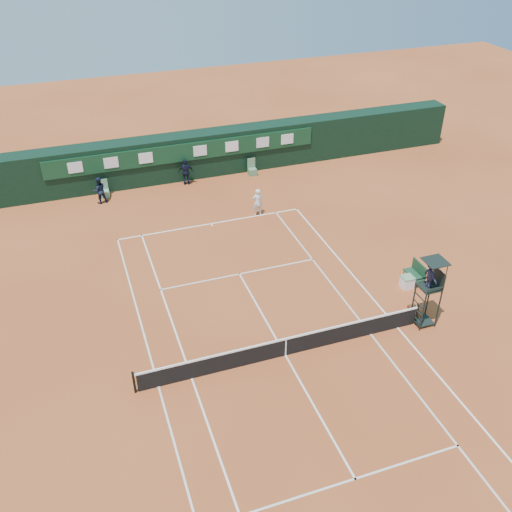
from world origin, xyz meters
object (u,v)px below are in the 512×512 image
Objects in this scene: tennis_net at (286,346)px; cooler at (407,282)px; player_bench at (416,272)px; player at (258,202)px; umpire_chair at (431,280)px.

cooler is at bearing 18.77° from tennis_net.
player_bench is 10.55m from player.
tennis_net is 10.75× the size of player_bench.
tennis_net is 8.66m from player_bench.
tennis_net reaches higher than cooler.
player_bench is (1.47, 2.92, -1.86)m from umpire_chair.
cooler is (7.52, 2.56, -0.18)m from tennis_net.
umpire_chair reaches higher than cooler.
tennis_net is at bearing 76.23° from player.
player reaches higher than tennis_net.
tennis_net is 6.99m from umpire_chair.
player_bench is at bearing 63.23° from umpire_chair.
player_bench is at bearing 119.80° from player.
player reaches higher than cooler.
tennis_net and player_bench have the same top height.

